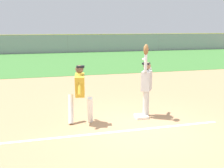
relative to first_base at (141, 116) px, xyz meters
name	(u,v)px	position (x,y,z in m)	size (l,w,h in m)	color
ground_plane	(141,128)	(-0.30, -0.79, -0.04)	(71.18, 71.18, 0.00)	tan
outfield_grass	(76,61)	(-0.30, 14.62, -0.04)	(42.52, 14.01, 0.01)	#3D7533
first_base	(141,116)	(0.00, 0.00, 0.00)	(0.38, 0.38, 0.08)	white
fielder	(146,82)	(0.17, 0.07, 1.08)	(0.59, 0.81, 2.28)	silver
runner	(80,90)	(-1.89, -0.02, 0.96)	(0.75, 0.84, 1.72)	white
baseball	(143,59)	(0.20, 0.45, 1.73)	(0.07, 0.07, 0.07)	white
outfield_fence	(68,44)	(-0.30, 21.63, 0.95)	(42.60, 0.08, 1.98)	#93999E
parked_car_black	(16,45)	(-5.89, 24.85, 0.63)	(4.52, 2.35, 1.25)	black
parked_car_blue	(62,44)	(-0.65, 25.21, 0.63)	(4.44, 2.20, 1.25)	#23389E
parked_car_tan	(106,44)	(4.69, 24.81, 0.63)	(4.59, 2.51, 1.25)	tan
parked_car_red	(142,43)	(9.51, 25.01, 0.63)	(4.44, 2.20, 1.25)	#B21E1E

